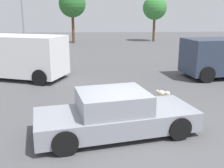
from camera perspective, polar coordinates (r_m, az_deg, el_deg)
name	(u,v)px	position (r m, az deg, el deg)	size (l,w,h in m)	color
ground_plane	(127,136)	(7.50, 3.25, -11.05)	(80.00, 80.00, 0.00)	#515154
sedan_foreground	(115,114)	(7.43, 0.69, -6.52)	(4.69, 2.64, 1.23)	gray
dog	(163,94)	(10.55, 10.89, -2.05)	(0.47, 0.60, 0.40)	beige
van_white	(16,55)	(14.50, -19.88, 5.80)	(5.40, 3.59, 2.19)	white
tree_back_left	(72,4)	(30.00, -8.51, 16.59)	(2.88, 2.88, 5.64)	brown
tree_back_right	(155,8)	(32.14, 9.14, 15.80)	(2.74, 2.74, 5.21)	brown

